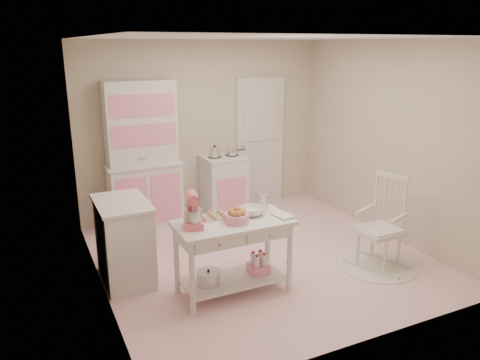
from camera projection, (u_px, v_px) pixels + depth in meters
name	position (u px, v px, depth m)	size (l,w,h in m)	color
room_shell	(263.00, 125.00, 5.33)	(3.84, 3.84, 2.62)	pink
door	(260.00, 142.00, 7.52)	(0.82, 0.05, 2.04)	silver
hutch	(143.00, 155.00, 6.52)	(1.06, 0.50, 2.08)	silver
stove	(224.00, 185.00, 7.14)	(0.62, 0.57, 0.92)	silver
base_cabinet	(124.00, 241.00, 5.11)	(0.54, 0.84, 0.92)	silver
lace_rug	(377.00, 265.00, 5.55)	(0.92, 0.92, 0.01)	white
rocking_chair	(381.00, 223.00, 5.40)	(0.48, 0.72, 1.10)	silver
work_table	(233.00, 257.00, 4.87)	(1.20, 0.60, 0.80)	silver
stand_mixer	(193.00, 211.00, 4.56)	(0.20, 0.28, 0.34)	#ED6476
cookie_tray	(213.00, 217.00, 4.85)	(0.34, 0.24, 0.02)	silver
bread_basket	(237.00, 218.00, 4.71)	(0.25, 0.25, 0.09)	pink
mixing_bowl	(252.00, 211.00, 4.93)	(0.27, 0.27, 0.08)	silver
metal_pitcher	(264.00, 203.00, 5.06)	(0.10, 0.10, 0.17)	silver
recipe_book	(277.00, 217.00, 4.84)	(0.16, 0.22, 0.02)	silver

